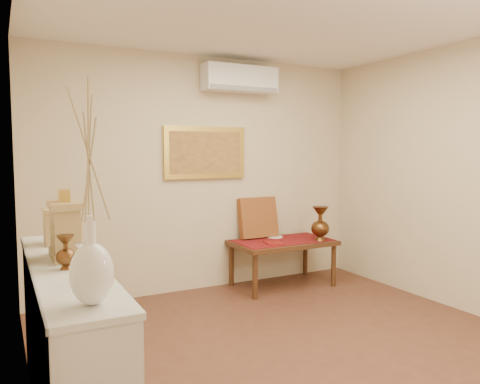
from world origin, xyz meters
TOP-DOWN VIEW (x-y plane):
  - floor at (0.00, 0.00)m, footprint 4.50×4.50m
  - wall_back at (0.00, 2.25)m, footprint 4.00×0.02m
  - wall_left at (-2.00, 0.00)m, footprint 0.02×4.50m
  - white_vase at (-1.81, -0.81)m, footprint 0.18×0.18m
  - candlestick at (-1.80, -0.44)m, footprint 0.09×0.09m
  - brass_urn_small at (-1.83, -0.14)m, footprint 0.11×0.11m
  - table_cloth at (0.85, 1.88)m, footprint 1.14×0.59m
  - brass_urn_tall at (1.24, 1.67)m, footprint 0.22×0.22m
  - plate at (0.86, 2.08)m, footprint 0.20×0.20m
  - menu at (0.65, 1.76)m, footprint 0.23×0.28m
  - cushion at (0.67, 2.16)m, footprint 0.49×0.20m
  - display_ledge at (-1.82, 0.00)m, footprint 0.37×2.02m
  - mantel_clock at (-1.80, 0.14)m, footprint 0.17×0.36m
  - wooden_chest at (-1.80, 0.62)m, footprint 0.16×0.21m
  - low_table at (0.85, 1.88)m, footprint 1.20×0.70m
  - painting at (0.00, 2.22)m, footprint 1.00×0.06m
  - ac_unit at (0.40, 2.12)m, footprint 0.90×0.25m

SIDE VIEW (x-z plane):
  - floor at x=0.00m, z-range 0.00..0.00m
  - low_table at x=0.85m, z-range 0.21..0.76m
  - display_ledge at x=-1.82m, z-range 0.00..0.98m
  - table_cloth at x=0.85m, z-range 0.55..0.56m
  - plate at x=0.86m, z-range 0.56..0.57m
  - menu at x=0.65m, z-range 0.56..0.57m
  - brass_urn_tall at x=1.24m, z-range 0.56..1.05m
  - cushion at x=0.67m, z-range 0.55..1.06m
  - candlestick at x=-1.80m, z-range 0.98..1.17m
  - brass_urn_small at x=-1.83m, z-range 0.98..1.22m
  - wooden_chest at x=-1.80m, z-range 0.98..1.22m
  - mantel_clock at x=-1.80m, z-range 0.95..1.36m
  - wall_back at x=0.00m, z-range 0.00..2.70m
  - wall_left at x=-2.00m, z-range 0.00..2.70m
  - white_vase at x=-1.81m, z-range 0.98..1.92m
  - painting at x=0.00m, z-range 1.30..1.90m
  - ac_unit at x=0.40m, z-range 2.30..2.60m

